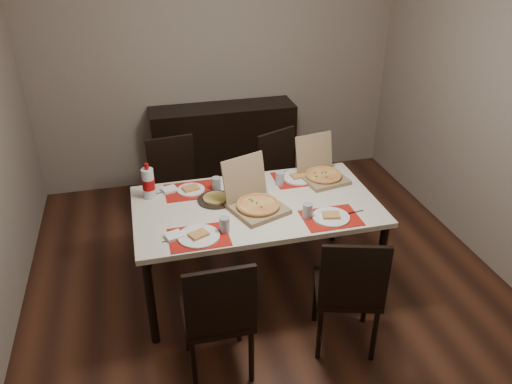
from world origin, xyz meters
TOP-DOWN VIEW (x-y plane):
  - ground at (0.00, 0.00)m, footprint 3.80×4.00m
  - room_walls at (0.00, 0.43)m, footprint 3.84×4.02m
  - sideboard at (0.00, 1.78)m, footprint 1.50×0.40m
  - dining_table at (-0.09, 0.03)m, footprint 1.80×1.00m
  - chair_near_left at (-0.53, -0.80)m, footprint 0.42×0.42m
  - chair_near_right at (0.33, -0.78)m, footprint 0.52×0.52m
  - chair_far_left at (-0.61, 0.91)m, footprint 0.46×0.46m
  - chair_far_right at (0.38, 0.83)m, footprint 0.55×0.55m
  - setting_near_left at (-0.54, -0.30)m, footprint 0.46×0.30m
  - setting_near_right at (0.34, -0.28)m, footprint 0.47×0.30m
  - setting_far_left at (-0.49, 0.34)m, footprint 0.52×0.30m
  - setting_far_right at (0.30, 0.32)m, footprint 0.49×0.30m
  - napkin_loose at (0.02, -0.02)m, footprint 0.13×0.14m
  - pizza_box_center at (-0.11, -0.04)m, footprint 0.47×0.49m
  - pizza_box_right at (0.53, 0.29)m, footprint 0.39×0.42m
  - faina_plate at (-0.37, 0.15)m, footprint 0.28×0.28m
  - dip_bowl at (-0.00, 0.17)m, footprint 0.14×0.14m
  - soda_bottle at (-0.84, 0.32)m, footprint 0.09×0.09m

SIDE VIEW (x-z plane):
  - ground at x=0.00m, z-range -0.02..0.00m
  - sideboard at x=0.00m, z-range 0.00..0.90m
  - chair_near_left at x=-0.53m, z-range 0.05..0.98m
  - chair_near_right at x=0.33m, z-range 0.05..0.98m
  - chair_far_left at x=-0.61m, z-range 0.05..0.98m
  - chair_far_right at x=0.38m, z-range 0.05..0.98m
  - dining_table at x=-0.09m, z-range 0.31..1.06m
  - napkin_loose at x=0.02m, z-range 0.75..0.77m
  - faina_plate at x=-0.37m, z-range 0.75..0.78m
  - dip_bowl at x=0.00m, z-range 0.75..0.78m
  - setting_near_left at x=-0.54m, z-range 0.72..0.83m
  - setting_far_right at x=0.30m, z-range 0.72..0.83m
  - setting_near_right at x=0.34m, z-range 0.72..0.83m
  - setting_far_left at x=-0.49m, z-range 0.72..0.83m
  - pizza_box_right at x=0.53m, z-range 0.64..0.97m
  - pizza_box_center at x=-0.11m, z-range 0.63..0.98m
  - soda_bottle at x=-0.84m, z-range 0.73..1.01m
  - room_walls at x=0.00m, z-range 0.42..3.04m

